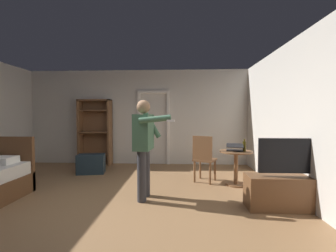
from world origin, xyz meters
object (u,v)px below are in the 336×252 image
Objects in this scene: bookshelf at (95,130)px; laptop at (235,149)px; tv_flatscreen at (288,189)px; suitcase_dark at (91,164)px; wooden_chair at (204,157)px; bottle_on_table at (244,146)px; side_table at (236,162)px; person_blue_shirt at (144,141)px.

bookshelf is 4.82× the size of laptop.
suitcase_dark is (-3.79, 1.92, -0.07)m from tv_flatscreen.
bottle_on_table is at bearing -17.72° from wooden_chair.
bottle_on_table reaches higher than suitcase_dark.
side_table is at bearing 150.26° from bottle_on_table.
wooden_chair is (-1.12, 1.32, 0.24)m from tv_flatscreen.
side_table is 0.37m from bottle_on_table.
wooden_chair is at bearing -28.91° from bookshelf.
person_blue_shirt is (-1.11, -1.01, 0.43)m from wooden_chair.
tv_flatscreen is at bearing -49.65° from wooden_chair.
bottle_on_table reaches higher than laptop.
wooden_chair is (2.93, -1.62, -0.47)m from bookshelf.
side_table is 3.40m from suitcase_dark.
bottle_on_table is at bearing 22.02° from person_blue_shirt.
person_blue_shirt is (1.82, -2.62, -0.03)m from bookshelf.
person_blue_shirt is at bearing -154.22° from side_table.
person_blue_shirt is at bearing -55.29° from suitcase_dark.
suitcase_dark is at bearing 167.30° from wooden_chair.
suitcase_dark is (-3.30, 0.77, -0.24)m from side_table.
laptop reaches higher than suitcase_dark.
bookshelf is 2.67× the size of side_table.
person_blue_shirt is 2.63× the size of suitcase_dark.
laptop is at bearing 115.45° from tv_flatscreen.
person_blue_shirt reaches higher than side_table.
side_table is at bearing 25.78° from person_blue_shirt.
tv_flatscreen is at bearing -67.00° from side_table.
person_blue_shirt reaches higher than laptop.
bookshelf reaches higher than bottle_on_table.
tv_flatscreen reaches higher than bottle_on_table.
side_table is (-0.49, 1.15, 0.17)m from tv_flatscreen.
laptop is at bearing 25.14° from person_blue_shirt.
side_table is at bearing -26.61° from bookshelf.
bottle_on_table is (0.18, -0.04, 0.05)m from laptop.
person_blue_shirt is at bearing -154.86° from laptop.
wooden_chair reaches higher than bottle_on_table.
bookshelf reaches higher than suitcase_dark.
laptop is 0.19m from bottle_on_table.
bookshelf is 4.02m from side_table.
bottle_on_table is at bearing 108.04° from tv_flatscreen.
side_table is at bearing 47.21° from laptop.
person_blue_shirt reaches higher than tv_flatscreen.
bottle_on_table is 2.03m from person_blue_shirt.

